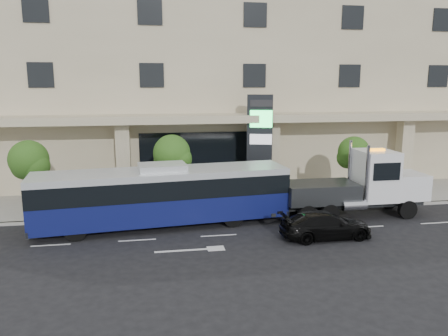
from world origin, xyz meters
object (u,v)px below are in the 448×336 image
at_px(city_bus, 163,195).
at_px(signage_pylon, 260,145).
at_px(tow_truck, 361,186).
at_px(black_sedan, 326,225).

bearing_deg(city_bus, signage_pylon, 32.53).
relative_size(tow_truck, black_sedan, 2.06).
distance_m(black_sedan, signage_pylon, 8.94).
xyz_separation_m(city_bus, black_sedan, (7.79, -3.21, -1.05)).
bearing_deg(tow_truck, signage_pylon, 131.85).
xyz_separation_m(tow_truck, black_sedan, (-3.38, -3.18, -1.09)).
relative_size(black_sedan, signage_pylon, 0.68).
distance_m(city_bus, tow_truck, 11.17).
bearing_deg(signage_pylon, tow_truck, -31.57).
bearing_deg(signage_pylon, city_bus, -124.96).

